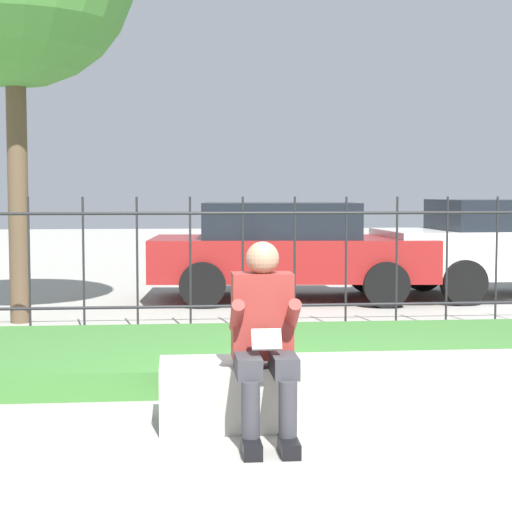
# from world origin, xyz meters

# --- Properties ---
(ground_plane) EXTENTS (60.00, 60.00, 0.00)m
(ground_plane) POSITION_xyz_m (0.00, 0.00, 0.00)
(ground_plane) COLOR #9E9B93
(stone_bench) EXTENTS (2.66, 0.53, 0.42)m
(stone_bench) POSITION_xyz_m (0.21, 0.00, 0.19)
(stone_bench) COLOR #ADA89E
(stone_bench) RESTS_ON ground_plane
(person_seated_reader) EXTENTS (0.42, 0.73, 1.22)m
(person_seated_reader) POSITION_xyz_m (-0.46, -0.30, 0.66)
(person_seated_reader) COLOR black
(person_seated_reader) RESTS_ON ground_plane
(grass_berm) EXTENTS (8.79, 2.31, 0.21)m
(grass_berm) POSITION_xyz_m (0.00, 1.85, 0.11)
(grass_berm) COLOR #3D7533
(grass_berm) RESTS_ON ground_plane
(iron_fence) EXTENTS (6.79, 0.03, 1.48)m
(iron_fence) POSITION_xyz_m (0.00, 3.65, 0.78)
(iron_fence) COLOR #232326
(iron_fence) RESTS_ON ground_plane
(car_parked_center) EXTENTS (4.04, 2.17, 1.38)m
(car_parked_center) POSITION_xyz_m (0.58, 6.46, 0.73)
(car_parked_center) COLOR maroon
(car_parked_center) RESTS_ON ground_plane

